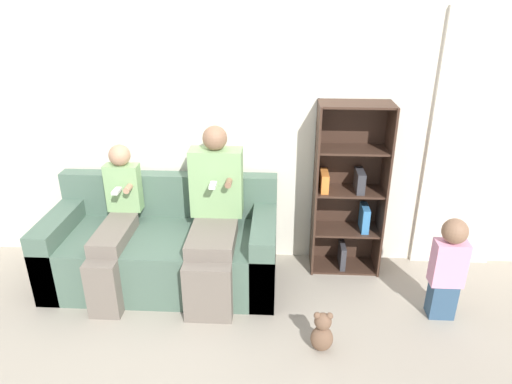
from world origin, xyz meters
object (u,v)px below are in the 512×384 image
Objects in this scene: child_seated at (115,224)px; bookshelf at (348,192)px; teddy_bear at (322,333)px; couch at (164,250)px; adult_seated at (214,213)px; toddler_standing at (448,267)px.

bookshelf is (1.90, 0.43, 0.14)m from child_seated.
child_seated is 1.81m from teddy_bear.
adult_seated reaches higher than couch.
adult_seated is 1.62× the size of toddler_standing.
bookshelf reaches higher than couch.
adult_seated is at bearing -160.82° from bookshelf.
couch is at bearing 170.60° from toddler_standing.
bookshelf is at bearing 134.14° from toddler_standing.
child_seated is 1.40× the size of toddler_standing.
teddy_bear is (1.63, -0.68, -0.44)m from child_seated.
couch is 1.64× the size of child_seated.
toddler_standing is (1.77, -0.30, -0.25)m from adult_seated.
child_seated is at bearing -176.50° from adult_seated.
bookshelf is 1.28m from teddy_bear.
toddler_standing is at bearing -9.51° from adult_seated.
child_seated is (-0.35, -0.12, 0.29)m from couch.
child_seated is (-0.80, -0.05, -0.10)m from adult_seated.
teddy_bear is at bearing -104.02° from bookshelf.
teddy_bear is (1.28, -0.80, -0.14)m from couch.
teddy_bear is (0.83, -0.73, -0.54)m from adult_seated.
bookshelf reaches higher than adult_seated.
toddler_standing is 2.61× the size of teddy_bear.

